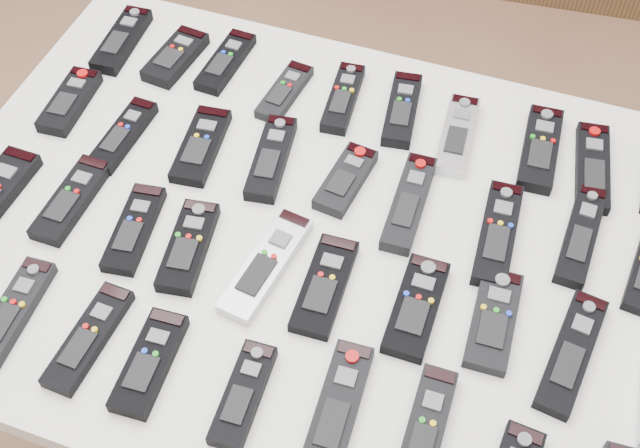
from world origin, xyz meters
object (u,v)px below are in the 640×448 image
(remote_2, at_px, (226,62))
(remote_26, at_px, (494,320))
(remote_10, at_px, (70,101))
(remote_11, at_px, (123,135))
(remote_7, at_px, (540,149))
(remote_32, at_px, (150,362))
(table, at_px, (320,253))
(remote_33, at_px, (243,395))
(remote_15, at_px, (409,203))
(remote_34, at_px, (337,409))
(remote_16, at_px, (498,234))
(remote_14, at_px, (346,180))
(remote_0, at_px, (122,40))
(remote_13, at_px, (271,158))
(remote_1, at_px, (176,57))
(remote_5, at_px, (402,110))
(remote_3, at_px, (285,92))
(remote_27, at_px, (572,353))
(remote_17, at_px, (581,235))
(remote_35, at_px, (425,433))
(remote_30, at_px, (13,312))
(remote_8, at_px, (593,167))
(remote_6, at_px, (457,135))
(remote_21, at_px, (134,229))
(remote_20, at_px, (72,199))
(remote_25, at_px, (416,307))
(remote_23, at_px, (266,265))
(remote_12, at_px, (201,146))
(remote_22, at_px, (188,247))
(remote_4, at_px, (343,98))
(remote_24, at_px, (325,285))
(remote_31, at_px, (89,338))

(remote_2, xyz_separation_m, remote_26, (0.58, -0.38, 0.00))
(remote_10, height_order, remote_11, remote_10)
(remote_7, relative_size, remote_32, 1.16)
(table, bearing_deg, remote_33, -90.51)
(remote_15, relative_size, remote_34, 0.99)
(remote_15, distance_m, remote_33, 0.41)
(remote_16, bearing_deg, remote_14, 170.77)
(remote_0, xyz_separation_m, remote_13, (0.38, -0.18, 0.00))
(remote_1, xyz_separation_m, remote_5, (0.44, 0.01, -0.00))
(remote_3, height_order, remote_27, remote_27)
(remote_17, xyz_separation_m, remote_33, (-0.39, -0.42, 0.00))
(remote_17, height_order, remote_35, remote_35)
(remote_1, bearing_deg, remote_30, -81.77)
(remote_7, distance_m, remote_26, 0.35)
(remote_1, relative_size, remote_8, 0.79)
(remote_14, relative_size, remote_26, 0.87)
(table, xyz_separation_m, remote_5, (0.05, 0.29, 0.07))
(remote_6, distance_m, remote_34, 0.54)
(remote_6, distance_m, remote_21, 0.56)
(remote_8, bearing_deg, remote_20, -163.58)
(remote_13, relative_size, remote_25, 1.06)
(remote_1, distance_m, remote_8, 0.77)
(remote_1, bearing_deg, remote_20, -84.96)
(remote_11, relative_size, remote_33, 1.08)
(remote_17, xyz_separation_m, remote_23, (-0.44, -0.21, -0.00))
(remote_17, bearing_deg, remote_34, -120.38)
(remote_12, xyz_separation_m, remote_20, (-0.15, -0.18, 0.00))
(table, xyz_separation_m, remote_21, (-0.27, -0.10, 0.07))
(remote_6, bearing_deg, remote_10, -171.60)
(remote_22, height_order, remote_34, remote_22)
(remote_1, xyz_separation_m, remote_3, (0.22, -0.02, -0.00))
(remote_4, distance_m, remote_8, 0.44)
(remote_10, xyz_separation_m, remote_12, (0.26, -0.02, -0.00))
(remote_3, bearing_deg, remote_20, -117.72)
(table, height_order, remote_30, remote_30)
(remote_2, xyz_separation_m, remote_7, (0.59, -0.02, 0.00))
(remote_24, bearing_deg, remote_20, 175.01)
(remote_12, xyz_separation_m, remote_33, (0.25, -0.40, 0.00))
(remote_26, distance_m, remote_30, 0.69)
(remote_23, bearing_deg, remote_24, 4.34)
(remote_8, relative_size, remote_11, 1.13)
(table, height_order, remote_2, remote_2)
(remote_23, bearing_deg, remote_26, 10.96)
(remote_15, xyz_separation_m, remote_22, (-0.29, -0.20, -0.00))
(remote_13, distance_m, remote_30, 0.47)
(remote_6, height_order, remote_23, remote_6)
(remote_23, distance_m, remote_31, 0.28)
(remote_30, bearing_deg, remote_16, 27.32)
(remote_4, height_order, remote_21, remote_4)
(remote_4, relative_size, remote_26, 0.99)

